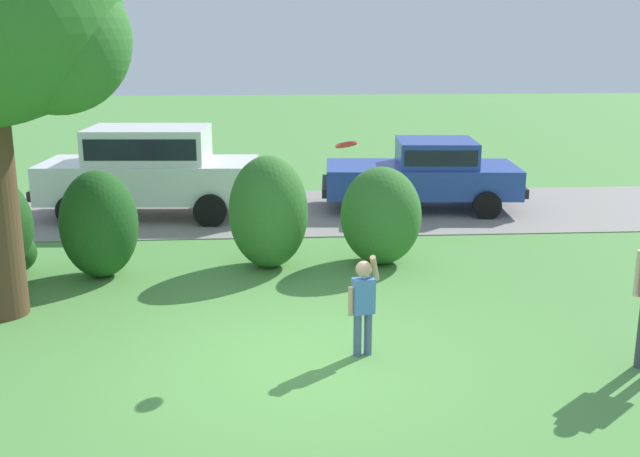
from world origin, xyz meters
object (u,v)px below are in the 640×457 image
(parked_suv, at_px, (150,167))
(child_thrower, at_px, (363,300))
(parked_sedan, at_px, (425,172))
(frisbee, at_px, (346,145))

(parked_suv, relative_size, child_thrower, 3.73)
(parked_sedan, height_order, parked_suv, parked_suv)
(parked_sedan, xyz_separation_m, child_thrower, (-2.34, -7.81, -0.13))
(child_thrower, xyz_separation_m, frisbee, (-0.14, 0.88, 1.77))
(parked_suv, xyz_separation_m, child_thrower, (3.67, -7.53, -0.36))
(parked_sedan, bearing_deg, child_thrower, -106.65)
(parked_sedan, distance_m, parked_suv, 6.02)
(parked_sedan, height_order, child_thrower, parked_sedan)
(parked_suv, distance_m, frisbee, 7.67)
(frisbee, bearing_deg, parked_sedan, 70.36)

